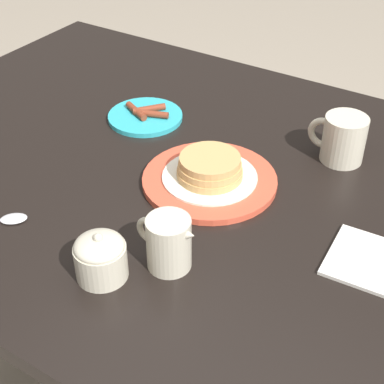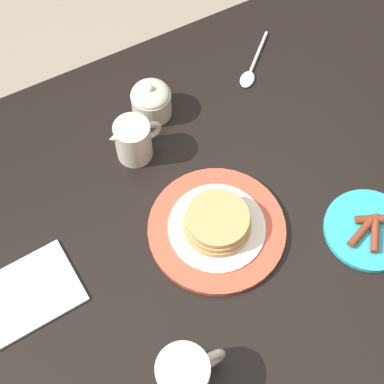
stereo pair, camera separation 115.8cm
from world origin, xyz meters
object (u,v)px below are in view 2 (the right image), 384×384
at_px(napkin, 20,298).
at_px(creamer_pitcher, 133,140).
at_px(spoon, 251,70).
at_px(pancake_plate, 216,227).
at_px(sugar_bowl, 151,100).
at_px(coffee_mug, 185,374).
at_px(side_plate_bacon, 369,229).

bearing_deg(napkin, creamer_pitcher, 29.99).
bearing_deg(spoon, napkin, -158.07).
height_order(creamer_pitcher, spoon, creamer_pitcher).
distance_m(pancake_plate, creamer_pitcher, 0.22).
height_order(sugar_bowl, napkin, sugar_bowl).
xyz_separation_m(coffee_mug, napkin, (-0.18, 0.24, -0.04)).
xyz_separation_m(side_plate_bacon, coffee_mug, (-0.40, -0.07, 0.04)).
height_order(pancake_plate, coffee_mug, coffee_mug).
xyz_separation_m(pancake_plate, side_plate_bacon, (0.23, -0.13, -0.01)).
bearing_deg(coffee_mug, sugar_bowl, 69.35).
distance_m(pancake_plate, sugar_bowl, 0.28).
height_order(side_plate_bacon, napkin, side_plate_bacon).
relative_size(napkin, spoon, 1.54).
distance_m(pancake_plate, coffee_mug, 0.26).
bearing_deg(napkin, spoon, 21.93).
xyz_separation_m(pancake_plate, coffee_mug, (-0.17, -0.20, 0.03)).
relative_size(creamer_pitcher, napkin, 0.53).
bearing_deg(sugar_bowl, pancake_plate, -93.23).
bearing_deg(coffee_mug, creamer_pitcher, 74.98).
distance_m(creamer_pitcher, sugar_bowl, 0.10).
height_order(pancake_plate, creamer_pitcher, creamer_pitcher).
relative_size(side_plate_bacon, coffee_mug, 1.41).
xyz_separation_m(sugar_bowl, napkin, (-0.36, -0.24, -0.03)).
xyz_separation_m(creamer_pitcher, spoon, (0.30, 0.07, -0.04)).
bearing_deg(napkin, pancake_plate, -7.51).
height_order(side_plate_bacon, coffee_mug, coffee_mug).
bearing_deg(napkin, coffee_mug, -53.86).
height_order(pancake_plate, napkin, pancake_plate).
distance_m(coffee_mug, napkin, 0.30).
bearing_deg(side_plate_bacon, spoon, 89.19).
bearing_deg(side_plate_bacon, pancake_plate, 151.76).
distance_m(pancake_plate, napkin, 0.35).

